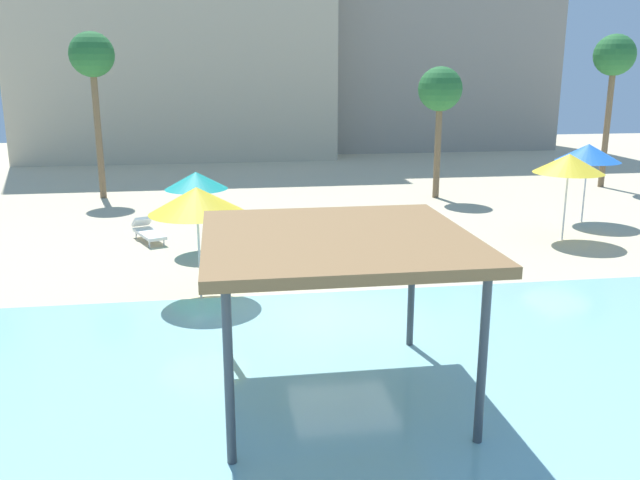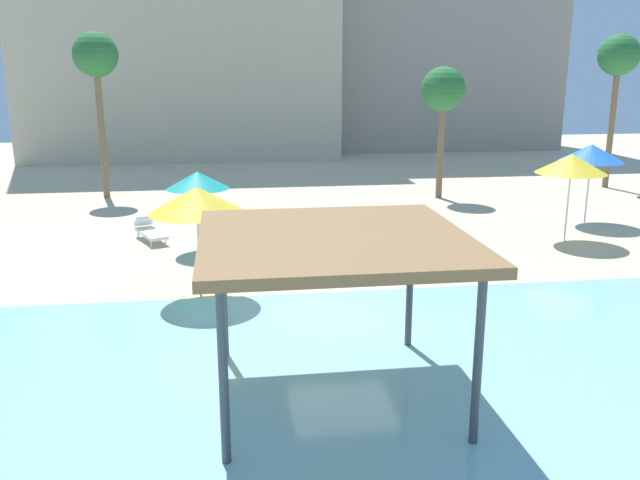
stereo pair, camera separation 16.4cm
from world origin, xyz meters
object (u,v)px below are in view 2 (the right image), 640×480
beach_umbrella_yellow_4 (197,200)px  palm_tree_3 (96,59)px  beach_umbrella_yellow_0 (571,164)px  palm_tree_0 (443,92)px  beach_umbrella_teal_5 (197,180)px  palm_tree_1 (619,59)px  shade_pavilion (334,245)px  beach_umbrella_blue_1 (591,153)px  lounge_chair_2 (150,231)px

beach_umbrella_yellow_4 → palm_tree_3: (-4.60, 14.11, 3.47)m
beach_umbrella_yellow_0 → palm_tree_3: 19.62m
beach_umbrella_yellow_0 → palm_tree_0: bearing=103.1°
beach_umbrella_teal_5 → palm_tree_0: 12.85m
beach_umbrella_yellow_4 → palm_tree_1: bearing=35.4°
shade_pavilion → palm_tree_3: (-7.08, 19.73, 3.20)m
beach_umbrella_blue_1 → palm_tree_1: bearing=54.7°
shade_pavilion → beach_umbrella_teal_5: shade_pavilion is taller
beach_umbrella_yellow_0 → palm_tree_1: size_ratio=0.41×
beach_umbrella_teal_5 → lounge_chair_2: 2.95m
palm_tree_3 → palm_tree_0: bearing=-8.3°
palm_tree_3 → palm_tree_1: bearing=-1.7°
shade_pavilion → beach_umbrella_teal_5: (-2.64, 10.20, -0.53)m
beach_umbrella_teal_5 → palm_tree_0: bearing=35.8°
beach_umbrella_yellow_0 → beach_umbrella_yellow_4: bearing=-161.2°
shade_pavilion → beach_umbrella_yellow_0: (9.43, 9.68, -0.18)m
beach_umbrella_yellow_0 → palm_tree_0: palm_tree_0 is taller
beach_umbrella_yellow_4 → shade_pavilion: bearing=-66.2°
shade_pavilion → beach_umbrella_teal_5: bearing=104.5°
beach_umbrella_yellow_4 → palm_tree_1: 23.45m
beach_umbrella_yellow_4 → palm_tree_0: bearing=49.9°
palm_tree_1 → palm_tree_3: bearing=178.3°
beach_umbrella_teal_5 → palm_tree_3: 11.15m
beach_umbrella_blue_1 → palm_tree_3: size_ratio=0.41×
beach_umbrella_teal_5 → palm_tree_1: palm_tree_1 is taller
beach_umbrella_blue_1 → palm_tree_0: 7.05m
beach_umbrella_teal_5 → palm_tree_1: 21.35m
shade_pavilion → beach_umbrella_blue_1: 16.66m
lounge_chair_2 → beach_umbrella_blue_1: bearing=68.2°
beach_umbrella_yellow_4 → palm_tree_3: bearing=108.0°
beach_umbrella_yellow_0 → beach_umbrella_yellow_4: 12.59m
shade_pavilion → beach_umbrella_yellow_4: (-2.48, 5.62, -0.27)m
beach_umbrella_yellow_0 → beach_umbrella_teal_5: bearing=177.5°
beach_umbrella_yellow_4 → lounge_chair_2: bearing=107.3°
beach_umbrella_yellow_0 → palm_tree_3: size_ratio=0.41×
beach_umbrella_blue_1 → palm_tree_0: palm_tree_0 is taller
beach_umbrella_blue_1 → palm_tree_3: 20.36m
shade_pavilion → beach_umbrella_yellow_4: size_ratio=1.58×
beach_umbrella_yellow_4 → lounge_chair_2: beach_umbrella_yellow_4 is taller
lounge_chair_2 → palm_tree_1: bearing=86.3°
beach_umbrella_yellow_4 → palm_tree_0: (10.07, 11.97, 2.13)m
beach_umbrella_teal_5 → palm_tree_0: palm_tree_0 is taller
beach_umbrella_yellow_4 → palm_tree_3: palm_tree_3 is taller
beach_umbrella_teal_5 → palm_tree_0: size_ratio=0.44×
palm_tree_0 → palm_tree_3: size_ratio=0.80×
lounge_chair_2 → palm_tree_1: 22.78m
lounge_chair_2 → palm_tree_3: palm_tree_3 is taller
shade_pavilion → beach_umbrella_blue_1: (11.49, 12.07, -0.16)m
beach_umbrella_teal_5 → palm_tree_3: palm_tree_3 is taller
beach_umbrella_yellow_4 → palm_tree_0: palm_tree_0 is taller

